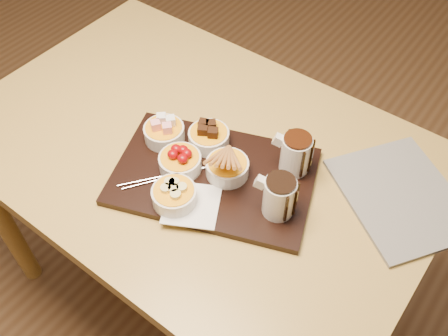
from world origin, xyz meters
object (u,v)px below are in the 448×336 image
Objects in this scene: dining_table at (197,171)px; pitcher_dark_chocolate at (279,197)px; bowl_strawberries at (180,163)px; newspaper at (401,196)px; pitcher_milk_chocolate at (295,154)px; serving_board at (214,176)px.

dining_table is 0.33m from pitcher_dark_chocolate.
bowl_strawberries is (0.03, -0.09, 0.14)m from dining_table.
dining_table is 0.17m from bowl_strawberries.
newspaper is at bearing 25.94° from pitcher_dark_chocolate.
pitcher_dark_chocolate and pitcher_milk_chocolate have the same top height.
pitcher_dark_chocolate is at bearing -19.98° from serving_board.
newspaper is at bearing -0.59° from pitcher_milk_chocolate.
newspaper is at bearing 8.97° from serving_board.
serving_board reaches higher than newspaper.
bowl_strawberries is 1.05× the size of pitcher_milk_chocolate.
pitcher_dark_chocolate is 1.00× the size of pitcher_milk_chocolate.
bowl_strawberries is at bearing 167.35° from pitcher_dark_chocolate.
pitcher_milk_chocolate is at bearing 36.94° from bowl_strawberries.
serving_board is 0.08m from bowl_strawberries.
serving_board is at bearing -116.27° from newspaper.
pitcher_milk_chocolate is at bearing -125.83° from newspaper.
serving_board is at bearing 24.12° from bowl_strawberries.
pitcher_milk_chocolate reaches higher than bowl_strawberries.
pitcher_dark_chocolate is (0.25, 0.03, 0.03)m from bowl_strawberries.
dining_table is at bearing 108.90° from bowl_strawberries.
newspaper is at bearing 28.68° from bowl_strawberries.
serving_board is (0.10, -0.06, 0.11)m from dining_table.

